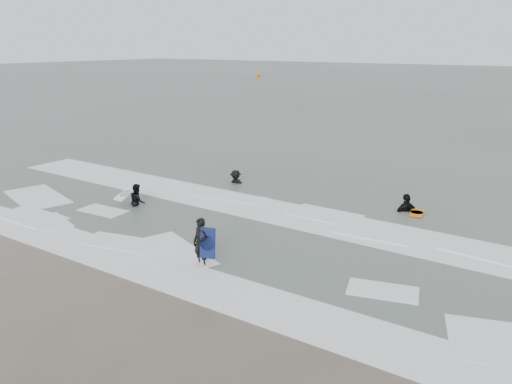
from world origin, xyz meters
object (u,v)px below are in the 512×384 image
Objects in this scene: surfer_centre at (201,266)px; buoy at (258,75)px; surfer_breaker at (236,184)px; surfer_wading at (138,206)px; surfer_right_near at (406,212)px.

buoy reaches higher than surfer_centre.
buoy reaches higher than surfer_breaker.
surfer_centre is 9.43m from surfer_breaker.
surfer_wading is at bearing -113.51° from surfer_breaker.
buoy is (-43.64, 74.06, 0.42)m from surfer_wading.
surfer_wading is 0.98× the size of surfer_breaker.
buoy is at bearing -20.46° from surfer_wading.
surfer_breaker reaches higher than surfer_wading.
surfer_wading is 85.96m from buoy.
surfer_breaker is at bearing 127.54° from surfer_centre.
surfer_breaker is at bearing -66.55° from surfer_wading.
surfer_wading is 0.93× the size of buoy.
surfer_centre is at bearing -68.04° from surfer_breaker.
surfer_breaker is at bearing -56.84° from buoy.
surfer_centre is 0.83× the size of surfer_right_near.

